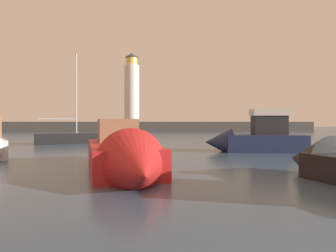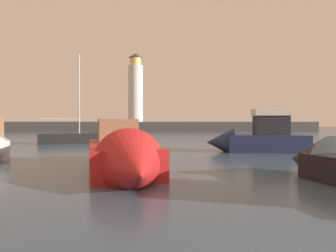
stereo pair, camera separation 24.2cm
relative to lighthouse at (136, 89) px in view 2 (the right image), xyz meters
The scene contains 6 objects.
ground_plane 35.69m from the lighthouse, 79.73° to the right, with size 220.00×220.00×0.00m, color #384C60.
breakwater 10.98m from the lighthouse, ahead, with size 76.96×6.84×2.34m, color #423F3D.
lighthouse is the anchor object (origin of this frame).
motorboat_0 51.29m from the lighthouse, 76.97° to the right, with size 7.26×2.91×3.42m.
motorboat_2 58.32m from the lighthouse, 87.13° to the right, with size 4.47×9.17×2.91m.
sailboat_moored 41.42m from the lighthouse, 95.70° to the right, with size 6.55×3.88×9.07m.
Camera 2 is at (-2.07, -1.49, 2.09)m, focal length 29.76 mm.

